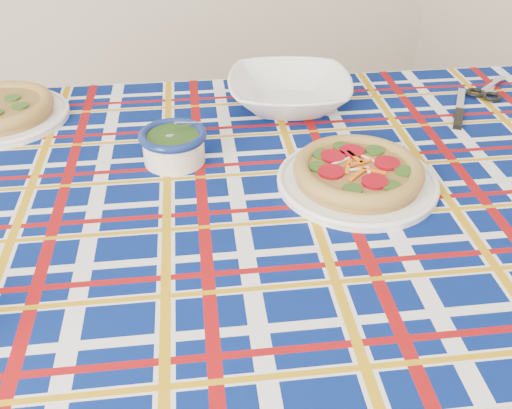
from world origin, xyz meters
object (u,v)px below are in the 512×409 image
main_focaccia_plate (358,171)px  pesto_bowl (173,143)px  dining_table (268,217)px  serving_bowl (289,92)px

main_focaccia_plate → pesto_bowl: pesto_bowl is taller
dining_table → serving_bowl: serving_bowl is taller
dining_table → pesto_bowl: bearing=148.3°
serving_bowl → dining_table: bearing=-127.0°
serving_bowl → main_focaccia_plate: bearing=-100.0°
dining_table → serving_bowl: (0.21, 0.28, 0.12)m
dining_table → main_focaccia_plate: main_focaccia_plate is taller
main_focaccia_plate → serving_bowl: (0.06, 0.37, 0.01)m
dining_table → pesto_bowl: 0.24m
main_focaccia_plate → pesto_bowl: size_ratio=2.31×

